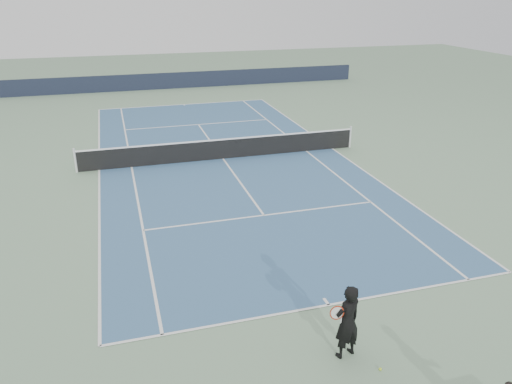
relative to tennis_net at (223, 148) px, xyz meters
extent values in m
plane|color=gray|center=(0.00, 0.00, -0.50)|extent=(80.00, 80.00, 0.00)
cube|color=#385F86|center=(0.00, 0.00, -0.50)|extent=(10.97, 23.77, 0.01)
cylinder|color=silver|center=(-6.40, 0.00, 0.03)|extent=(0.10, 0.10, 1.07)
cylinder|color=silver|center=(6.40, 0.00, 0.03)|extent=(0.10, 0.10, 1.07)
cube|color=black|center=(0.00, 0.00, -0.04)|extent=(12.80, 0.03, 0.90)
cube|color=white|center=(0.00, 0.00, 0.43)|extent=(12.80, 0.04, 0.06)
cube|color=black|center=(0.00, 17.88, 0.10)|extent=(30.00, 0.25, 1.20)
imported|color=black|center=(-0.41, -13.64, 0.36)|extent=(0.75, 0.63, 1.73)
torus|color=#A3220D|center=(-0.69, -13.69, 0.68)|extent=(0.34, 0.18, 0.36)
cylinder|color=white|center=(-0.69, -13.69, 0.68)|extent=(0.29, 0.14, 0.32)
cylinder|color=white|center=(-0.57, -13.66, 0.42)|extent=(0.08, 0.13, 0.27)
sphere|color=#C1DE2D|center=(0.10, -14.28, -0.47)|extent=(0.06, 0.06, 0.06)
camera|label=1|loc=(-4.66, -21.36, 6.86)|focal=35.00mm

